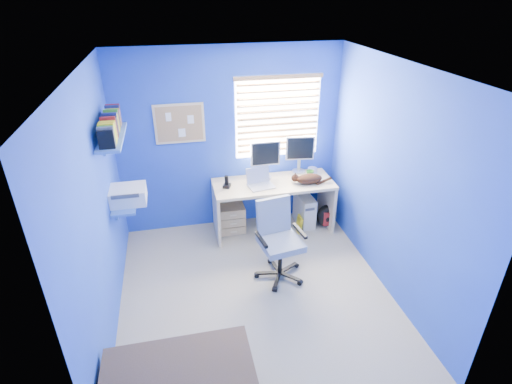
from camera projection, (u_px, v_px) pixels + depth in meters
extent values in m
cube|color=#ADA38A|center=(255.00, 292.00, 4.58)|extent=(3.00, 3.20, 0.00)
cube|color=white|center=(255.00, 68.00, 3.41)|extent=(3.00, 3.20, 0.00)
cube|color=#223FBD|center=(230.00, 141.00, 5.38)|extent=(3.00, 0.01, 2.50)
cube|color=#223FBD|center=(306.00, 310.00, 2.61)|extent=(3.00, 0.01, 2.50)
cube|color=#223FBD|center=(98.00, 213.00, 3.71)|extent=(0.01, 3.20, 2.50)
cube|color=#223FBD|center=(392.00, 182.00, 4.28)|extent=(0.01, 3.20, 2.50)
cube|color=#D5B377|center=(273.00, 206.00, 5.59)|extent=(1.63, 0.65, 0.74)
cube|color=silver|center=(261.00, 179.00, 5.26)|extent=(0.37, 0.31, 0.22)
cube|color=silver|center=(265.00, 160.00, 5.43)|extent=(0.40, 0.12, 0.54)
cube|color=silver|center=(299.00, 154.00, 5.60)|extent=(0.41, 0.17, 0.54)
cube|color=black|center=(227.00, 181.00, 5.26)|extent=(0.12, 0.14, 0.17)
imported|color=#2F7827|center=(310.00, 174.00, 5.54)|extent=(0.10, 0.09, 0.10)
cylinder|color=silver|center=(312.00, 170.00, 5.69)|extent=(0.13, 0.13, 0.07)
ellipsoid|color=black|center=(309.00, 179.00, 5.38)|extent=(0.39, 0.27, 0.13)
cube|color=beige|center=(304.00, 210.00, 5.79)|extent=(0.22, 0.45, 0.45)
cube|color=tan|center=(232.00, 218.00, 5.62)|extent=(0.35, 0.28, 0.41)
cube|color=yellow|center=(299.00, 224.00, 5.64)|extent=(0.03, 0.17, 0.24)
ellipsoid|color=black|center=(327.00, 216.00, 5.74)|extent=(0.32, 0.26, 0.35)
cylinder|color=black|center=(280.00, 274.00, 4.82)|extent=(0.64, 0.64, 0.06)
cylinder|color=black|center=(280.00, 259.00, 4.71)|extent=(0.06, 0.06, 0.38)
cube|color=#9AA5B2|center=(281.00, 243.00, 4.60)|extent=(0.52, 0.52, 0.08)
cube|color=#9AA5B2|center=(274.00, 215.00, 4.66)|extent=(0.42, 0.12, 0.43)
cube|color=white|center=(278.00, 117.00, 5.35)|extent=(1.15, 0.01, 1.10)
cube|color=#B07241|center=(278.00, 118.00, 5.33)|extent=(1.10, 0.03, 1.00)
cube|color=#D5B377|center=(180.00, 124.00, 5.10)|extent=(0.64, 0.02, 0.52)
cube|color=tan|center=(180.00, 124.00, 5.09)|extent=(0.58, 0.01, 0.46)
cube|color=#446FBD|center=(125.00, 203.00, 4.54)|extent=(0.26, 0.55, 0.03)
cube|color=silver|center=(127.00, 195.00, 4.50)|extent=(0.42, 0.34, 0.18)
cube|color=#446FBD|center=(112.00, 137.00, 4.17)|extent=(0.24, 0.90, 0.03)
cube|color=navy|center=(109.00, 125.00, 4.11)|extent=(0.15, 0.80, 0.22)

